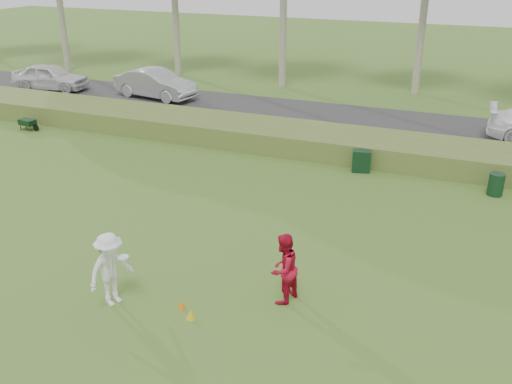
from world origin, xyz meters
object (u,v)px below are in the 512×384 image
at_px(player_red, 283,269).
at_px(car_mid, 156,84).
at_px(cone_yellow, 191,314).
at_px(player_white, 111,269).
at_px(utility_cabinet, 361,161).
at_px(car_left, 50,77).
at_px(trash_bin, 496,184).
at_px(cone_orange, 182,305).

height_order(player_red, car_mid, player_red).
bearing_deg(cone_yellow, car_mid, 123.48).
distance_m(player_white, utility_cabinet, 11.81).
bearing_deg(cone_yellow, car_left, 137.39).
bearing_deg(player_white, trash_bin, -20.40).
xyz_separation_m(player_white, car_left, (-17.03, 17.70, -0.11)).
xyz_separation_m(player_red, utility_cabinet, (-0.18, 9.54, -0.48)).
relative_size(cone_orange, cone_yellow, 0.83).
relative_size(player_white, cone_yellow, 7.69).
relative_size(player_white, utility_cabinet, 2.19).
bearing_deg(utility_cabinet, trash_bin, -19.05).
bearing_deg(car_mid, utility_cabinet, -108.59).
relative_size(cone_orange, utility_cabinet, 0.24).
relative_size(cone_orange, car_left, 0.04).
bearing_deg(player_white, cone_yellow, -68.35).
xyz_separation_m(player_white, trash_bin, (8.58, 10.74, -0.55)).
bearing_deg(trash_bin, car_left, 164.80).
bearing_deg(utility_cabinet, car_left, 149.04).
bearing_deg(cone_orange, utility_cabinet, 79.55).
bearing_deg(player_white, utility_cabinet, 0.15).
bearing_deg(player_red, trash_bin, 168.88).
bearing_deg(trash_bin, player_white, -128.62).
relative_size(player_white, car_mid, 0.38).
height_order(player_white, car_left, player_white).
relative_size(utility_cabinet, trash_bin, 1.07).
distance_m(player_white, cone_yellow, 2.24).
distance_m(utility_cabinet, trash_bin, 4.94).
bearing_deg(cone_orange, car_left, 137.26).
distance_m(cone_orange, trash_bin, 12.42).
relative_size(trash_bin, car_mid, 0.16).
xyz_separation_m(trash_bin, car_left, (-25.61, 6.96, 0.44)).
height_order(player_white, cone_orange, player_white).
xyz_separation_m(player_red, car_left, (-20.87, 16.03, -0.07)).
bearing_deg(car_left, trash_bin, -113.74).
bearing_deg(car_left, cone_orange, -141.27).
xyz_separation_m(utility_cabinet, car_mid, (-13.64, 7.13, 0.45)).
distance_m(player_red, cone_orange, 2.63).
height_order(cone_yellow, car_mid, car_mid).
bearing_deg(cone_orange, car_mid, 123.01).
relative_size(cone_yellow, utility_cabinet, 0.29).
relative_size(cone_orange, car_mid, 0.04).
height_order(car_left, car_mid, car_mid).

